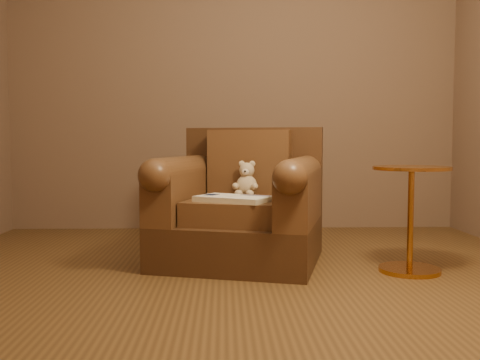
{
  "coord_description": "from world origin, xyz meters",
  "views": [
    {
      "loc": [
        -0.1,
        -2.84,
        0.78
      ],
      "look_at": [
        0.01,
        0.55,
        0.54
      ],
      "focal_mm": 40.0,
      "sensor_mm": 36.0,
      "label": 1
    }
  ],
  "objects": [
    {
      "name": "floor",
      "position": [
        0.0,
        0.0,
        0.0
      ],
      "size": [
        4.0,
        4.0,
        0.0
      ],
      "primitive_type": "plane",
      "color": "brown",
      "rests_on": "ground"
    },
    {
      "name": "guidebook",
      "position": [
        -0.04,
        0.38,
        0.44
      ],
      "size": [
        0.5,
        0.44,
        0.03
      ],
      "rotation": [
        0.0,
        0.0,
        -0.53
      ],
      "color": "beige",
      "rests_on": "armchair"
    },
    {
      "name": "armchair",
      "position": [
        0.02,
        0.64,
        0.34
      ],
      "size": [
        1.2,
        1.16,
        0.89
      ],
      "rotation": [
        0.0,
        0.0,
        -0.27
      ],
      "color": "#422816",
      "rests_on": "floor"
    },
    {
      "name": "side_table",
      "position": [
        1.02,
        0.3,
        0.34
      ],
      "size": [
        0.46,
        0.46,
        0.64
      ],
      "color": "#C17E35",
      "rests_on": "floor"
    },
    {
      "name": "teddy_bear",
      "position": [
        0.05,
        0.72,
        0.51
      ],
      "size": [
        0.17,
        0.2,
        0.24
      ],
      "rotation": [
        0.0,
        0.0,
        -0.23
      ],
      "color": "#C6AE8B",
      "rests_on": "armchair"
    }
  ]
}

